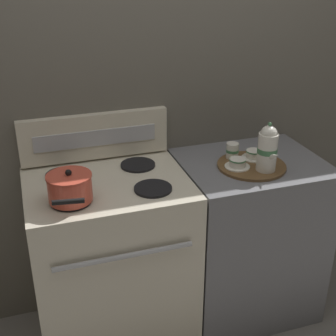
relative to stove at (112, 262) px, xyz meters
name	(u,v)px	position (x,y,z in m)	size (l,w,h in m)	color
ground_plane	(179,316)	(0.38, 0.00, -0.47)	(6.00, 6.00, 0.00)	gray
wall_back	(161,121)	(0.38, 0.33, 0.63)	(6.00, 0.05, 2.20)	#666056
stove	(112,262)	(0.00, 0.00, 0.00)	(0.78, 0.64, 0.95)	beige
control_panel	(95,136)	(0.00, 0.28, 0.60)	(0.77, 0.05, 0.24)	beige
side_counter	(246,237)	(0.77, 0.00, 0.00)	(0.74, 0.61, 0.94)	slate
saucepan	(70,188)	(-0.19, -0.14, 0.54)	(0.20, 0.28, 0.15)	#D14C38
serving_tray	(251,166)	(0.74, -0.06, 0.47)	(0.35, 0.35, 0.01)	brown
teapot	(268,148)	(0.77, -0.14, 0.60)	(0.10, 0.16, 0.25)	white
teacup_left	(254,154)	(0.78, 0.01, 0.50)	(0.13, 0.13, 0.05)	white
teacup_right	(237,163)	(0.65, -0.06, 0.50)	(0.13, 0.13, 0.05)	white
creamer_jug	(232,151)	(0.68, 0.05, 0.52)	(0.07, 0.07, 0.08)	white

